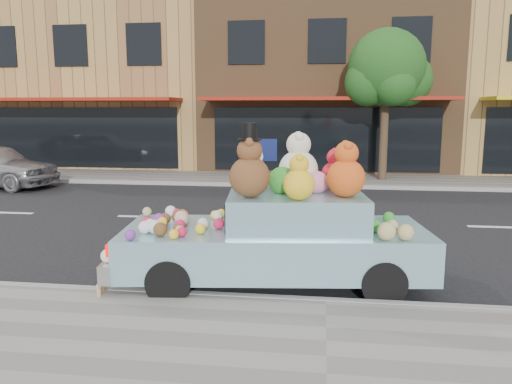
# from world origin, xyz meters

# --- Properties ---
(ground) EXTENTS (120.00, 120.00, 0.00)m
(ground) POSITION_xyz_m (0.00, 0.00, 0.00)
(ground) COLOR black
(ground) RESTS_ON ground
(near_sidewalk) EXTENTS (60.00, 3.00, 0.12)m
(near_sidewalk) POSITION_xyz_m (0.00, -6.50, 0.06)
(near_sidewalk) COLOR gray
(near_sidewalk) RESTS_ON ground
(far_sidewalk) EXTENTS (60.00, 3.00, 0.12)m
(far_sidewalk) POSITION_xyz_m (0.00, 6.50, 0.06)
(far_sidewalk) COLOR gray
(far_sidewalk) RESTS_ON ground
(near_kerb) EXTENTS (60.00, 0.12, 0.13)m
(near_kerb) POSITION_xyz_m (0.00, -5.00, 0.07)
(near_kerb) COLOR gray
(near_kerb) RESTS_ON ground
(far_kerb) EXTENTS (60.00, 0.12, 0.13)m
(far_kerb) POSITION_xyz_m (0.00, 5.00, 0.07)
(far_kerb) COLOR gray
(far_kerb) RESTS_ON ground
(storefront_left) EXTENTS (10.00, 9.80, 7.30)m
(storefront_left) POSITION_xyz_m (-10.00, 11.97, 3.64)
(storefront_left) COLOR #AB8647
(storefront_left) RESTS_ON ground
(storefront_mid) EXTENTS (10.00, 9.80, 7.30)m
(storefront_mid) POSITION_xyz_m (0.00, 11.97, 3.64)
(storefront_mid) COLOR brown
(storefront_mid) RESTS_ON ground
(street_tree) EXTENTS (3.00, 2.70, 5.22)m
(street_tree) POSITION_xyz_m (2.03, 6.55, 3.69)
(street_tree) COLOR #38281C
(street_tree) RESTS_ON ground
(art_car) EXTENTS (4.65, 2.24, 2.35)m
(art_car) POSITION_xyz_m (-0.70, -4.18, 0.81)
(art_car) COLOR black
(art_car) RESTS_ON ground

